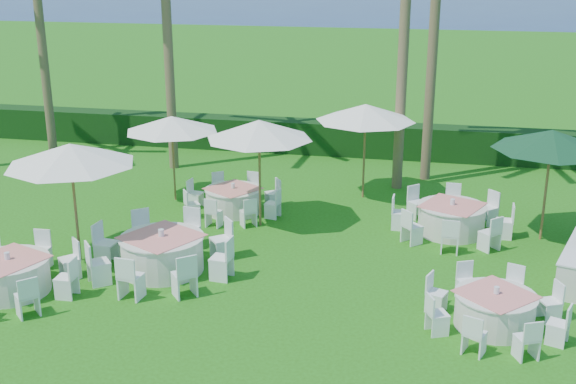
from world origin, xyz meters
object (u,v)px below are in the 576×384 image
banquet_table_b (162,252)px  umbrella_c (172,124)px  banquet_table_c (495,309)px  umbrella_a (70,154)px  banquet_table_a (10,275)px  banquet_table_f (451,218)px  banquet_table_e (233,200)px  umbrella_green (552,140)px  umbrella_d (366,113)px  umbrella_b (259,130)px

banquet_table_b → umbrella_c: bearing=107.2°
banquet_table_c → umbrella_a: 10.05m
banquet_table_a → banquet_table_f: size_ratio=0.98×
banquet_table_e → umbrella_green: umbrella_green is taller
banquet_table_b → banquet_table_c: 7.58m
banquet_table_a → umbrella_d: 10.90m
umbrella_a → umbrella_b: bearing=40.9°
banquet_table_b → banquet_table_e: bearing=83.2°
banquet_table_e → umbrella_c: size_ratio=1.03×
banquet_table_a → umbrella_b: umbrella_b is taller
banquet_table_c → banquet_table_e: size_ratio=0.97×
banquet_table_a → banquet_table_b: size_ratio=0.89×
banquet_table_e → banquet_table_a: bearing=-119.4°
umbrella_a → umbrella_b: 4.94m
umbrella_a → umbrella_green: umbrella_green is taller
umbrella_a → banquet_table_b: bearing=-4.0°
banquet_table_a → banquet_table_e: size_ratio=1.08×
banquet_table_b → umbrella_d: bearing=57.7°
banquet_table_c → banquet_table_f: 5.11m
banquet_table_b → banquet_table_c: banquet_table_b is taller
banquet_table_c → umbrella_c: umbrella_c is taller
banquet_table_c → umbrella_green: (1.48, 5.07, 2.30)m
banquet_table_b → umbrella_d: 7.84m
umbrella_b → banquet_table_e: bearing=139.7°
banquet_table_c → umbrella_d: umbrella_d is taller
banquet_table_f → banquet_table_b: bearing=-149.9°
banquet_table_b → umbrella_b: bearing=65.8°
banquet_table_b → umbrella_green: 10.03m
banquet_table_a → banquet_table_c: size_ratio=1.11×
umbrella_c → umbrella_d: 5.74m
banquet_table_e → umbrella_green: size_ratio=0.97×
banquet_table_f → umbrella_c: umbrella_c is taller
banquet_table_a → umbrella_a: size_ratio=1.02×
banquet_table_c → umbrella_a: (-9.70, 1.33, 2.30)m
banquet_table_a → banquet_table_b: 3.38m
banquet_table_e → umbrella_green: (8.46, -0.36, 2.30)m
banquet_table_a → umbrella_green: umbrella_green is taller
banquet_table_c → umbrella_green: umbrella_green is taller
banquet_table_e → banquet_table_b: bearing=-96.8°
banquet_table_f → umbrella_green: 3.23m
umbrella_a → umbrella_d: umbrella_a is taller
banquet_table_a → umbrella_green: (11.84, 5.66, 2.27)m
umbrella_d → banquet_table_a: bearing=-130.3°
banquet_table_a → banquet_table_f: 11.07m
banquet_table_c → umbrella_b: bearing=142.6°
banquet_table_a → banquet_table_e: banquet_table_a is taller
banquet_table_b → banquet_table_f: (6.66, 3.86, -0.04)m
umbrella_d → banquet_table_f: bearing=-43.6°
banquet_table_c → umbrella_b: (-5.96, 4.57, 2.32)m
banquet_table_a → banquet_table_c: banquet_table_a is taller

